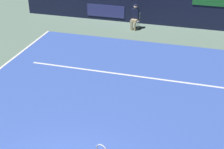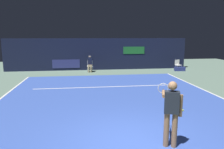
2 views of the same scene
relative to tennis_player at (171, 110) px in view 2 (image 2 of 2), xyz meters
The scene contains 10 objects.
ground_plane 4.97m from the tennis_player, 100.89° to the left, with size 30.16×30.16×0.00m, color slate.
court_surface 4.97m from the tennis_player, 100.89° to the left, with size 10.13×11.14×0.01m, color #3856B2.
line_sideline_left 6.37m from the tennis_player, 49.41° to the left, with size 0.10×11.14×0.01m, color white.
line_service 6.86m from the tennis_player, 97.78° to the left, with size 7.90×0.10×0.01m, color white.
back_wall 13.11m from the tennis_player, 94.04° to the left, with size 15.00×0.33×2.60m.
tennis_player is the anchor object (origin of this frame).
line_judge_on_chair 12.10m from the tennis_player, 97.81° to the left, with size 0.47×0.55×1.32m.
courtside_chair_near 13.02m from the tennis_player, 64.89° to the left, with size 0.51×0.49×0.88m.
tennis_ball 3.03m from the tennis_player, 57.98° to the left, with size 0.07×0.07×0.07m, color #CCE033.
equipment_bag 12.79m from the tennis_player, 64.17° to the left, with size 0.84×0.32×0.32m, color navy.
Camera 2 is at (-1.26, -5.20, 2.84)m, focal length 34.88 mm.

